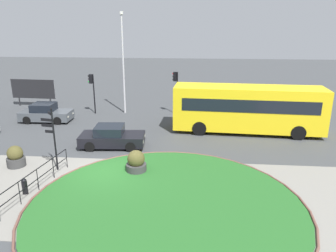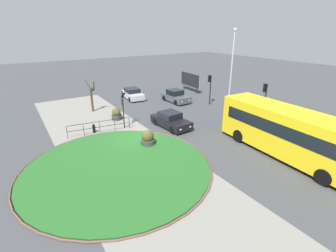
{
  "view_description": "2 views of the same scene",
  "coord_description": "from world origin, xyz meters",
  "views": [
    {
      "loc": [
        4.59,
        -15.41,
        7.55
      ],
      "look_at": [
        3.01,
        2.53,
        1.87
      ],
      "focal_mm": 34.71,
      "sensor_mm": 36.0,
      "label": 1
    },
    {
      "loc": [
        16.8,
        -7.85,
        8.38
      ],
      "look_at": [
        2.44,
        1.39,
        1.63
      ],
      "focal_mm": 26.24,
      "sensor_mm": 36.0,
      "label": 2
    }
  ],
  "objects": [
    {
      "name": "ground",
      "position": [
        0.0,
        0.0,
        0.0
      ],
      "size": [
        120.0,
        120.0,
        0.0
      ],
      "primitive_type": "plane",
      "color": "#3D3F42"
    },
    {
      "name": "sidewalk_paving",
      "position": [
        0.0,
        -2.16,
        0.01
      ],
      "size": [
        32.0,
        7.68,
        0.02
      ],
      "primitive_type": "cube",
      "color": "gray",
      "rests_on": "ground"
    },
    {
      "name": "grass_island",
      "position": [
        3.42,
        -3.11,
        0.05
      ],
      "size": [
        11.9,
        11.9,
        0.1
      ],
      "primitive_type": "cylinder",
      "color": "#235B23",
      "rests_on": "ground"
    },
    {
      "name": "grass_kerb_ring",
      "position": [
        3.42,
        -3.11,
        0.06
      ],
      "size": [
        12.21,
        12.21,
        0.11
      ],
      "primitive_type": "torus",
      "color": "brown",
      "rests_on": "ground"
    },
    {
      "name": "signpost_directional",
      "position": [
        -2.85,
        0.06,
        2.02
      ],
      "size": [
        0.74,
        0.51,
        3.47
      ],
      "color": "black",
      "rests_on": "ground"
    },
    {
      "name": "bollard_foreground",
      "position": [
        -3.19,
        -2.61,
        0.4
      ],
      "size": [
        0.25,
        0.25,
        0.78
      ],
      "color": "black",
      "rests_on": "ground"
    },
    {
      "name": "railing_grass_edge",
      "position": [
        -2.72,
        -2.24,
        0.72
      ],
      "size": [
        0.77,
        5.23,
        1.1
      ],
      "rotation": [
        0.0,
        0.0,
        4.57
      ],
      "color": "black",
      "rests_on": "ground"
    },
    {
      "name": "bus_yellow",
      "position": [
        8.29,
        7.5,
        1.79
      ],
      "size": [
        10.6,
        3.17,
        3.33
      ],
      "rotation": [
        0.0,
        0.0,
        3.08
      ],
      "color": "yellow",
      "rests_on": "ground"
    },
    {
      "name": "car_far_lane",
      "position": [
        -7.44,
        8.84,
        0.67
      ],
      "size": [
        4.03,
        1.96,
        1.48
      ],
      "rotation": [
        0.0,
        0.0,
        0.03
      ],
      "color": "#474C51",
      "rests_on": "ground"
    },
    {
      "name": "car_trailing",
      "position": [
        -0.7,
        3.72,
        0.64
      ],
      "size": [
        4.18,
        2.1,
        1.4
      ],
      "rotation": [
        0.0,
        0.0,
        0.07
      ],
      "color": "black",
      "rests_on": "ground"
    },
    {
      "name": "traffic_light_near",
      "position": [
        2.84,
        11.91,
        2.7
      ],
      "size": [
        0.49,
        0.3,
        3.68
      ],
      "rotation": [
        0.0,
        0.0,
        2.99
      ],
      "color": "black",
      "rests_on": "ground"
    },
    {
      "name": "traffic_light_far",
      "position": [
        -4.37,
        11.53,
        2.54
      ],
      "size": [
        0.49,
        0.3,
        3.45
      ],
      "rotation": [
        0.0,
        0.0,
        3.29
      ],
      "color": "black",
      "rests_on": "ground"
    },
    {
      "name": "lamppost_tall",
      "position": [
        -1.65,
        11.99,
        4.55
      ],
      "size": [
        0.32,
        0.32,
        8.52
      ],
      "color": "#B7B7BC",
      "rests_on": "ground"
    },
    {
      "name": "billboard_left",
      "position": [
        -10.79,
        13.67,
        1.64
      ],
      "size": [
        4.31,
        0.35,
        2.58
      ],
      "rotation": [
        0.0,
        0.0,
        -0.05
      ],
      "color": "black",
      "rests_on": "ground"
    },
    {
      "name": "planter_near_signpost",
      "position": [
        -5.22,
        0.29,
        0.54
      ],
      "size": [
        0.99,
        0.99,
        1.2
      ],
      "color": "#383838",
      "rests_on": "ground"
    },
    {
      "name": "planter_kerbside",
      "position": [
        1.53,
        0.14,
        0.55
      ],
      "size": [
        1.08,
        1.08,
        1.23
      ],
      "color": "#383838",
      "rests_on": "ground"
    }
  ]
}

